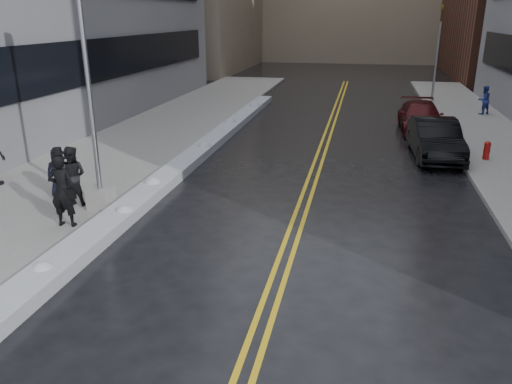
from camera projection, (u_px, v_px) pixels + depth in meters
The scene contains 15 objects.
ground at pixel (185, 252), 12.39m from camera, with size 160.00×160.00×0.00m, color black.
sidewalk_west at pixel (140, 142), 22.71m from camera, with size 5.50×50.00×0.15m, color gray.
sidewalk_east at pixel (512, 162), 19.61m from camera, with size 4.00×50.00×0.15m, color gray.
lane_line_left at pixel (317, 154), 21.14m from camera, with size 0.12×50.00×0.01m, color gold.
lane_line_right at pixel (325, 154), 21.08m from camera, with size 0.12×50.00×0.01m, color gold.
snow_ridge at pixel (194, 156), 20.18m from camera, with size 0.90×30.00×0.34m, color #BABDC3.
lamppost at pixel (93, 129), 14.03m from camera, with size 0.65×0.65×7.62m.
fire_hydrant at pixel (487, 149), 19.65m from camera, with size 0.26×0.26×0.73m.
traffic_signal at pixel (437, 51), 31.68m from camera, with size 0.16×0.20×6.00m.
pedestrian_fedora at pixel (63, 190), 13.24m from camera, with size 0.73×0.48×2.01m, color black.
pedestrian_b at pixel (72, 176), 14.81m from camera, with size 0.87×0.68×1.79m, color black.
pedestrian_c at pixel (59, 173), 15.44m from camera, with size 0.77×0.50×1.59m, color black.
pedestrian_east at pixel (484, 100), 28.48m from camera, with size 0.78×0.61×1.61m, color navy.
car_black at pixel (435, 139), 20.26m from camera, with size 1.68×4.81×1.58m, color black.
car_maroon at pixel (421, 117), 25.05m from camera, with size 2.00×4.91×1.43m, color #3A090C.
Camera 1 is at (4.07, -10.55, 5.56)m, focal length 35.00 mm.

